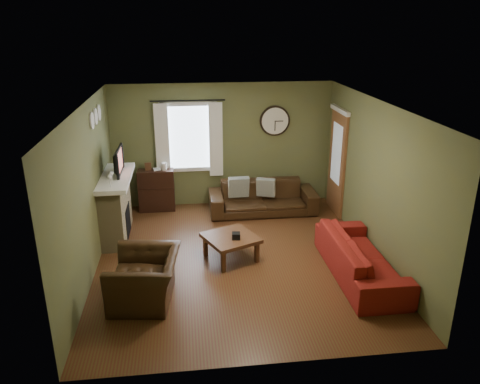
{
  "coord_description": "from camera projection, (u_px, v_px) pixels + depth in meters",
  "views": [
    {
      "loc": [
        -0.8,
        -6.97,
        3.8
      ],
      "look_at": [
        0.1,
        0.4,
        1.05
      ],
      "focal_mm": 35.0,
      "sensor_mm": 36.0,
      "label": 1
    }
  ],
  "objects": [
    {
      "name": "wall_front",
      "position": [
        265.0,
        267.0,
        5.02
      ],
      "size": [
        4.6,
        0.0,
        2.6
      ],
      "primitive_type": "cube",
      "color": "#5B6137",
      "rests_on": "ground"
    },
    {
      "name": "medallion_left",
      "position": [
        92.0,
        121.0,
        7.6
      ],
      "size": [
        0.28,
        0.28,
        0.03
      ],
      "primitive_type": "cylinder",
      "color": "white",
      "rests_on": "wall_left"
    },
    {
      "name": "armchair",
      "position": [
        145.0,
        278.0,
        6.63
      ],
      "size": [
        1.06,
        1.18,
        0.7
      ],
      "primitive_type": "imported",
      "rotation": [
        0.0,
        0.0,
        -1.69
      ],
      "color": "black",
      "rests_on": "floor"
    },
    {
      "name": "wall_right",
      "position": [
        375.0,
        181.0,
        7.71
      ],
      "size": [
        0.0,
        5.2,
        2.6
      ],
      "primitive_type": "cube",
      "color": "#5B6137",
      "rests_on": "ground"
    },
    {
      "name": "mantel",
      "position": [
        114.0,
        178.0,
        8.33
      ],
      "size": [
        0.58,
        1.6,
        0.08
      ],
      "primitive_type": "cube",
      "color": "white",
      "rests_on": "fireplace"
    },
    {
      "name": "sofa_brown",
      "position": [
        263.0,
        198.0,
        9.7
      ],
      "size": [
        2.2,
        0.86,
        0.64
      ],
      "primitive_type": "imported",
      "color": "black",
      "rests_on": "floor"
    },
    {
      "name": "sofa_red",
      "position": [
        361.0,
        257.0,
        7.28
      ],
      "size": [
        0.85,
        2.18,
        0.64
      ],
      "primitive_type": "imported",
      "rotation": [
        0.0,
        0.0,
        1.57
      ],
      "color": "maroon",
      "rests_on": "floor"
    },
    {
      "name": "curtain_left",
      "position": [
        162.0,
        141.0,
        9.56
      ],
      "size": [
        0.28,
        0.04,
        1.55
      ],
      "primitive_type": "cube",
      "color": "white",
      "rests_on": "wall_back"
    },
    {
      "name": "wall_clock",
      "position": [
        275.0,
        121.0,
        9.77
      ],
      "size": [
        0.64,
        0.06,
        0.64
      ],
      "primitive_type": null,
      "color": "white",
      "rests_on": "wall_back"
    },
    {
      "name": "tv_screen",
      "position": [
        120.0,
        161.0,
        8.39
      ],
      "size": [
        0.02,
        0.62,
        0.36
      ],
      "primitive_type": "cube",
      "color": "#994C3F",
      "rests_on": "mantel"
    },
    {
      "name": "wine_glass_a",
      "position": [
        110.0,
        181.0,
        7.72
      ],
      "size": [
        0.08,
        0.08,
        0.22
      ],
      "primitive_type": null,
      "color": "white",
      "rests_on": "mantel"
    },
    {
      "name": "curtain_rod",
      "position": [
        188.0,
        101.0,
        9.34
      ],
      "size": [
        0.03,
        0.03,
        1.5
      ],
      "primitive_type": "cylinder",
      "color": "black",
      "rests_on": "wall_back"
    },
    {
      "name": "book",
      "position": [
        153.0,
        166.0,
        9.6
      ],
      "size": [
        0.18,
        0.22,
        0.02
      ],
      "primitive_type": "imported",
      "rotation": [
        0.0,
        0.0,
        0.19
      ],
      "color": "#50301D",
      "rests_on": "bookshelf"
    },
    {
      "name": "firebox",
      "position": [
        127.0,
        221.0,
        8.64
      ],
      "size": [
        0.04,
        0.6,
        0.55
      ],
      "primitive_type": "cube",
      "color": "black",
      "rests_on": "fireplace"
    },
    {
      "name": "pillow_right",
      "position": [
        239.0,
        187.0,
        9.63
      ],
      "size": [
        0.43,
        0.14,
        0.43
      ],
      "primitive_type": "cube",
      "rotation": [
        0.0,
        0.0,
        0.03
      ],
      "color": "gray",
      "rests_on": "sofa_brown"
    },
    {
      "name": "fireplace",
      "position": [
        116.0,
        209.0,
        8.54
      ],
      "size": [
        0.4,
        1.4,
        1.1
      ],
      "primitive_type": "cube",
      "color": "tan",
      "rests_on": "floor"
    },
    {
      "name": "wall_back",
      "position": [
        223.0,
        145.0,
        9.86
      ],
      "size": [
        4.6,
        0.0,
        2.6
      ],
      "primitive_type": "cube",
      "color": "#5B6137",
      "rests_on": "ground"
    },
    {
      "name": "tv",
      "position": [
        115.0,
        164.0,
        8.4
      ],
      "size": [
        0.08,
        0.6,
        0.35
      ],
      "primitive_type": "imported",
      "rotation": [
        0.0,
        0.0,
        1.57
      ],
      "color": "black",
      "rests_on": "mantel"
    },
    {
      "name": "window_pane",
      "position": [
        189.0,
        137.0,
        9.7
      ],
      "size": [
        1.0,
        0.02,
        1.3
      ],
      "primitive_type": null,
      "color": "silver",
      "rests_on": "wall_back"
    },
    {
      "name": "medallion_right",
      "position": [
        99.0,
        113.0,
        8.25
      ],
      "size": [
        0.28,
        0.28,
        0.03
      ],
      "primitive_type": "cylinder",
      "color": "white",
      "rests_on": "wall_left"
    },
    {
      "name": "ceiling",
      "position": [
        237.0,
        104.0,
        6.99
      ],
      "size": [
        4.6,
        5.2,
        0.0
      ],
      "primitive_type": "cube",
      "color": "white",
      "rests_on": "ground"
    },
    {
      "name": "coffee_table",
      "position": [
        231.0,
        248.0,
        7.82
      ],
      "size": [
        1.04,
        1.04,
        0.42
      ],
      "primitive_type": null,
      "rotation": [
        0.0,
        0.0,
        0.42
      ],
      "color": "#50301D",
      "rests_on": "floor"
    },
    {
      "name": "pillow_left",
      "position": [
        266.0,
        187.0,
        9.61
      ],
      "size": [
        0.4,
        0.24,
        0.38
      ],
      "primitive_type": "cube",
      "rotation": [
        0.0,
        0.0,
        -0.35
      ],
      "color": "gray",
      "rests_on": "sofa_brown"
    },
    {
      "name": "medallion_mid",
      "position": [
        96.0,
        116.0,
        7.92
      ],
      "size": [
        0.28,
        0.28,
        0.03
      ],
      "primitive_type": "cylinder",
      "color": "white",
      "rests_on": "wall_left"
    },
    {
      "name": "door",
      "position": [
        337.0,
        163.0,
        9.51
      ],
      "size": [
        0.05,
        0.9,
        2.1
      ],
      "primitive_type": "cube",
      "color": "brown",
      "rests_on": "floor"
    },
    {
      "name": "bookshelf",
      "position": [
        157.0,
        190.0,
        9.77
      ],
      "size": [
        0.74,
        0.32,
        0.88
      ],
      "primitive_type": null,
      "color": "black",
      "rests_on": "floor"
    },
    {
      "name": "floor",
      "position": [
        237.0,
        259.0,
        7.9
      ],
      "size": [
        4.6,
        5.2,
        0.0
      ],
      "primitive_type": "cube",
      "color": "#4E2D18",
      "rests_on": "ground"
    },
    {
      "name": "wine_glass_b",
      "position": [
        112.0,
        177.0,
        7.92
      ],
      "size": [
        0.07,
        0.07,
        0.2
      ],
      "primitive_type": null,
      "color": "white",
      "rests_on": "mantel"
    },
    {
      "name": "curtain_right",
      "position": [
        216.0,
        140.0,
        9.68
      ],
      "size": [
        0.28,
        0.04,
        1.55
      ],
      "primitive_type": "cube",
      "color": "white",
      "rests_on": "wall_back"
    },
    {
      "name": "wall_left",
      "position": [
        88.0,
        192.0,
        7.18
      ],
      "size": [
        0.0,
        5.2,
        2.6
      ],
      "primitive_type": "cube",
      "color": "#5B6137",
      "rests_on": "ground"
    },
    {
      "name": "tissue_box",
      "position": [
        236.0,
        240.0,
        7.67
      ],
      "size": [
        0.14,
        0.14,
        0.1
      ],
      "primitive_type": "cube",
      "rotation": [
        0.0,
        0.0,
        -0.1
      ],
      "color": "black",
      "rests_on": "coffee_table"
    }
  ]
}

